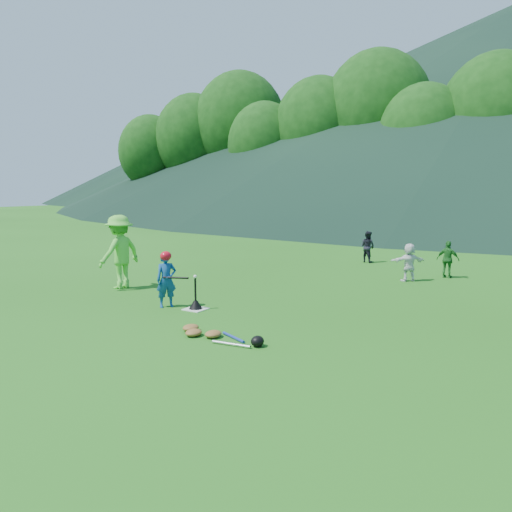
# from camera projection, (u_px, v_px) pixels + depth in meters

# --- Properties ---
(ground) EXTENTS (120.00, 120.00, 0.00)m
(ground) POSITION_uv_depth(u_px,v_px,m) (196.00, 309.00, 10.99)
(ground) COLOR #1F5714
(ground) RESTS_ON ground
(home_plate) EXTENTS (0.45, 0.45, 0.02)m
(home_plate) POSITION_uv_depth(u_px,v_px,m) (196.00, 309.00, 10.99)
(home_plate) COLOR silver
(home_plate) RESTS_ON ground
(baseball) EXTENTS (0.08, 0.08, 0.08)m
(baseball) POSITION_uv_depth(u_px,v_px,m) (195.00, 277.00, 10.89)
(baseball) COLOR white
(baseball) RESTS_ON batting_tee
(batter_child) EXTENTS (0.50, 0.54, 1.24)m
(batter_child) POSITION_uv_depth(u_px,v_px,m) (166.00, 280.00, 11.15)
(batter_child) COLOR navy
(batter_child) RESTS_ON ground
(adult_coach) EXTENTS (0.78, 1.29, 1.95)m
(adult_coach) POSITION_uv_depth(u_px,v_px,m) (120.00, 252.00, 13.22)
(adult_coach) COLOR #57C83B
(adult_coach) RESTS_ON ground
(fielder_b) EXTENTS (0.65, 0.57, 1.12)m
(fielder_b) POSITION_uv_depth(u_px,v_px,m) (368.00, 247.00, 17.87)
(fielder_b) COLOR black
(fielder_b) RESTS_ON ground
(fielder_c) EXTENTS (0.67, 0.32, 1.11)m
(fielder_c) POSITION_uv_depth(u_px,v_px,m) (448.00, 259.00, 14.78)
(fielder_c) COLOR #1F6A24
(fielder_c) RESTS_ON ground
(fielder_d) EXTENTS (0.98, 0.91, 1.09)m
(fielder_d) POSITION_uv_depth(u_px,v_px,m) (409.00, 262.00, 14.25)
(fielder_d) COLOR silver
(fielder_d) RESTS_ON ground
(batting_tee) EXTENTS (0.30, 0.30, 0.68)m
(batting_tee) POSITION_uv_depth(u_px,v_px,m) (196.00, 304.00, 10.97)
(batting_tee) COLOR black
(batting_tee) RESTS_ON home_plate
(batter_gear) EXTENTS (0.73, 0.26, 0.60)m
(batter_gear) POSITION_uv_depth(u_px,v_px,m) (167.00, 258.00, 11.06)
(batter_gear) COLOR red
(batter_gear) RESTS_ON ground
(equipment_pile) EXTENTS (1.80, 0.58, 0.19)m
(equipment_pile) POSITION_uv_depth(u_px,v_px,m) (213.00, 334.00, 8.92)
(equipment_pile) COLOR olive
(equipment_pile) RESTS_ON ground
(outfield_fence) EXTENTS (70.07, 0.08, 1.33)m
(outfield_fence) POSITION_uv_depth(u_px,v_px,m) (453.00, 216.00, 34.38)
(outfield_fence) COLOR gray
(outfield_fence) RESTS_ON ground
(tree_line) EXTENTS (70.04, 11.40, 14.82)m
(tree_line) POSITION_uv_depth(u_px,v_px,m) (476.00, 114.00, 38.13)
(tree_line) COLOR #382314
(tree_line) RESTS_ON ground
(distant_hills) EXTENTS (155.00, 140.00, 32.00)m
(distant_hills) POSITION_uv_depth(u_px,v_px,m) (474.00, 112.00, 81.58)
(distant_hills) COLOR black
(distant_hills) RESTS_ON ground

